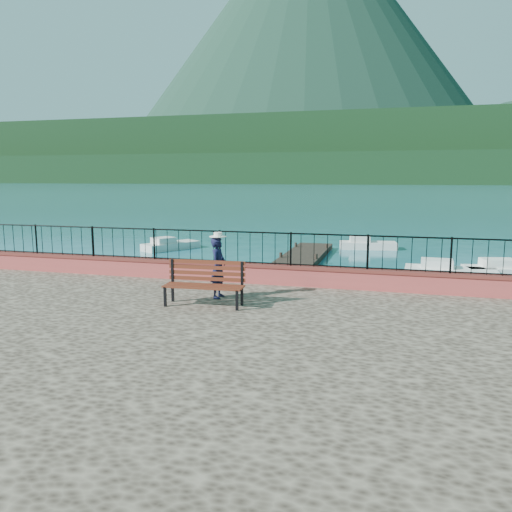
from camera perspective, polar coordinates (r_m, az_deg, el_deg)
The scene contains 15 objects.
ground at distance 11.64m, azimuth 1.61°, elevation -12.97°, with size 2000.00×2000.00×0.00m, color #19596B.
parapet at distance 14.70m, azimuth 5.11°, elevation -2.26°, with size 28.00×0.46×0.58m, color #A63E3C.
railing at distance 14.57m, azimuth 5.15°, elevation 0.69°, with size 27.00×0.05×0.95m, color black.
dock at distance 23.33m, azimuth 3.93°, elevation -1.37°, with size 2.00×16.00×0.30m, color #2D231C.
far_forest at distance 310.53m, azimuth 15.24°, elevation 9.60°, with size 900.00×60.00×18.00m, color black.
foothills at distance 370.91m, azimuth 15.40°, elevation 11.47°, with size 900.00×120.00×44.00m, color black.
volcano at distance 744.49m, azimuth 6.03°, elevation 23.45°, with size 560.00×560.00×380.00m, color #142D23.
park_bench at distance 12.44m, azimuth -5.94°, elevation -4.19°, with size 2.02×0.77×1.10m.
person at distance 13.11m, azimuth -4.32°, elevation -1.32°, with size 0.59×0.39×1.62m, color black.
hat at distance 12.99m, azimuth -4.37°, elevation 2.46°, with size 0.44×0.44×0.12m, color white.
boat_0 at distance 19.79m, azimuth -5.02°, elevation -2.54°, with size 4.28×1.30×0.80m, color white.
boat_1 at distance 23.37m, azimuth 21.32°, elevation -1.34°, with size 3.78×1.30×0.80m, color silver.
boat_2 at distance 24.75m, azimuth 27.23°, elevation -1.17°, with size 4.02×1.30×0.80m, color white.
boat_3 at distance 30.65m, azimuth -9.70°, elevation 1.50°, with size 3.50×1.30×0.80m, color silver.
boat_4 at distance 31.22m, azimuth 12.69°, elevation 1.54°, with size 3.37×1.30×0.80m, color silver.
Camera 1 is at (2.58, -10.48, 4.37)m, focal length 35.00 mm.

